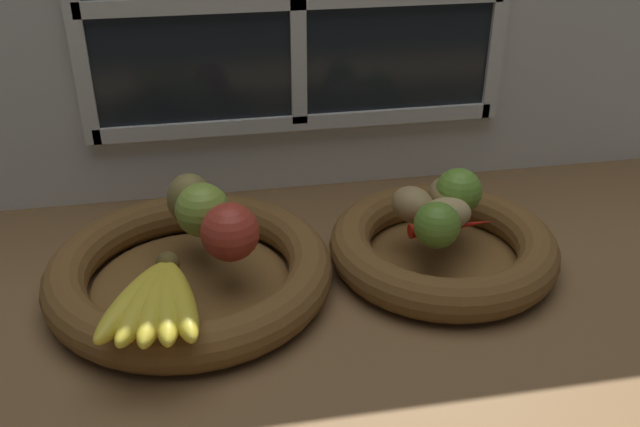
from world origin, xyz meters
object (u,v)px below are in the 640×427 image
object	(u,v)px
pear_brown	(190,199)
banana_bunch_front	(157,300)
lime_far	(458,191)
apple_green_back	(203,210)
fruit_bowl_left	(190,272)
fruit_bowl_right	(443,247)
apple_red_right	(230,232)
lime_near	(437,225)
potato_back	(449,196)
potato_large	(446,214)
potato_oblong	(413,205)
chili_pepper	(452,225)

from	to	relation	value
pear_brown	banana_bunch_front	world-z (taller)	pear_brown
lime_far	banana_bunch_front	bearing A→B (deg)	-158.58
banana_bunch_front	apple_green_back	bearing A→B (deg)	70.57
fruit_bowl_left	fruit_bowl_right	distance (cm)	34.46
fruit_bowl_right	apple_red_right	size ratio (longest dim) A/B	4.22
fruit_bowl_left	lime_near	size ratio (longest dim) A/B	6.09
fruit_bowl_right	potato_back	xyz separation A→B (cm)	(2.09, 4.60, 5.42)
apple_green_back	potato_large	xyz separation A→B (cm)	(32.16, -4.36, -1.42)
pear_brown	lime_far	size ratio (longest dim) A/B	1.11
pear_brown	apple_green_back	bearing A→B (deg)	-64.83
banana_bunch_front	potato_oblong	distance (cm)	37.35
fruit_bowl_left	lime_far	xyz separation A→B (cm)	(37.61, 4.05, 6.30)
fruit_bowl_right	potato_back	world-z (taller)	potato_back
potato_back	fruit_bowl_left	bearing A→B (deg)	-172.83
fruit_bowl_left	potato_large	bearing A→B (deg)	0.00
potato_large	lime_near	bearing A→B (deg)	-123.69
apple_green_back	apple_red_right	world-z (taller)	apple_red_right
chili_pepper	potato_oblong	bearing A→B (deg)	135.15
fruit_bowl_left	potato_oblong	size ratio (longest dim) A/B	5.72
pear_brown	banana_bunch_front	distance (cm)	20.34
fruit_bowl_left	apple_red_right	xyz separation A→B (cm)	(5.46, -2.18, 6.73)
potato_oblong	potato_large	xyz separation A→B (cm)	(3.76, -2.93, -0.24)
lime_near	potato_large	bearing A→B (deg)	56.31
fruit_bowl_left	pear_brown	world-z (taller)	pear_brown
potato_oblong	potato_large	size ratio (longest dim) A/B	0.93
potato_back	fruit_bowl_right	bearing A→B (deg)	-114.44
potato_large	lime_far	distance (cm)	5.25
potato_back	potato_large	distance (cm)	5.06
apple_red_right	chili_pepper	size ratio (longest dim) A/B	0.61
potato_oblong	fruit_bowl_right	bearing A→B (deg)	-37.87
banana_bunch_front	potato_large	world-z (taller)	potato_large
fruit_bowl_right	apple_green_back	xyz separation A→B (cm)	(-32.16, 4.36, 6.64)
fruit_bowl_left	lime_far	bearing A→B (deg)	6.15
fruit_bowl_right	pear_brown	size ratio (longest dim) A/B	4.28
fruit_bowl_right	apple_green_back	distance (cm)	33.13
fruit_bowl_left	pear_brown	distance (cm)	10.24
apple_green_back	fruit_bowl_right	bearing A→B (deg)	-7.72
potato_back	potato_oblong	size ratio (longest dim) A/B	1.16
apple_red_right	pear_brown	size ratio (longest dim) A/B	1.01
banana_bunch_front	chili_pepper	bearing A→B (deg)	16.12
apple_green_back	potato_oblong	distance (cm)	28.46
potato_oblong	lime_near	xyz separation A→B (cm)	(1.06, -6.98, 0.60)
potato_back	banana_bunch_front	bearing A→B (deg)	-157.39
potato_oblong	apple_green_back	bearing A→B (deg)	177.12
apple_green_back	potato_oblong	xyz separation A→B (cm)	(28.40, -1.43, -1.18)
apple_red_right	banana_bunch_front	world-z (taller)	apple_red_right
pear_brown	potato_back	xyz separation A→B (cm)	(35.83, -3.12, -1.25)
potato_large	potato_back	bearing A→B (deg)	65.56
potato_large	chili_pepper	distance (cm)	1.66
fruit_bowl_left	banana_bunch_front	world-z (taller)	banana_bunch_front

